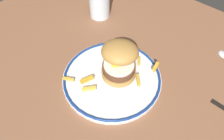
{
  "coord_description": "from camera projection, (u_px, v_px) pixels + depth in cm",
  "views": [
    {
      "loc": [
        20.34,
        -32.1,
        53.66
      ],
      "look_at": [
        -4.71,
        -2.06,
        4.6
      ],
      "focal_mm": 35.57,
      "sensor_mm": 36.0,
      "label": 1
    }
  ],
  "objects": [
    {
      "name": "fries_pile",
      "position": [
        113.0,
        67.0,
        0.66
      ],
      "size": [
        20.0,
        21.67,
        2.92
      ],
      "color": "gold",
      "rests_on": "dinner_plate"
    },
    {
      "name": "burger",
      "position": [
        119.0,
        60.0,
        0.62
      ],
      "size": [
        13.64,
        13.93,
        11.48
      ],
      "color": "#B7843E",
      "rests_on": "dinner_plate"
    },
    {
      "name": "dinner_plate",
      "position": [
        112.0,
        78.0,
        0.66
      ],
      "size": [
        29.15,
        29.15,
        1.6
      ],
      "color": "silver",
      "rests_on": "ground_plane"
    },
    {
      "name": "water_glass",
      "position": [
        100.0,
        5.0,
        0.82
      ],
      "size": [
        7.53,
        7.53,
        10.22
      ],
      "color": "silver",
      "rests_on": "ground_plane"
    },
    {
      "name": "ground_plane",
      "position": [
        128.0,
        87.0,
        0.67
      ],
      "size": [
        130.73,
        102.13,
        4.0
      ],
      "primitive_type": "cube",
      "color": "brown"
    }
  ]
}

